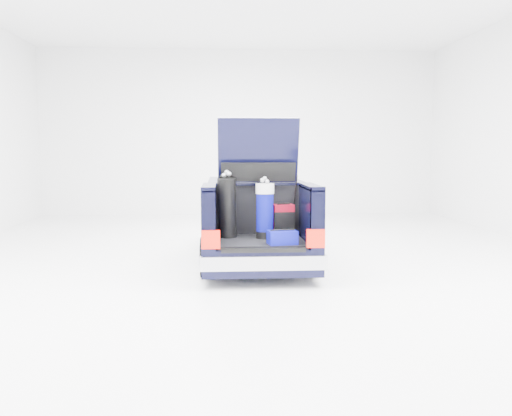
{
  "coord_description": "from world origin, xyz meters",
  "views": [
    {
      "loc": [
        -0.59,
        -9.65,
        1.95
      ],
      "look_at": [
        0.0,
        -0.5,
        0.98
      ],
      "focal_mm": 38.0,
      "sensor_mm": 36.0,
      "label": 1
    }
  ],
  "objects": [
    {
      "name": "ground",
      "position": [
        0.0,
        0.0,
        0.0
      ],
      "size": [
        14.0,
        14.0,
        0.0
      ],
      "primitive_type": "plane",
      "color": "white",
      "rests_on": "ground"
    },
    {
      "name": "car",
      "position": [
        -0.0,
        0.11,
        0.67
      ],
      "size": [
        1.87,
        4.65,
        2.47
      ],
      "color": "black",
      "rests_on": "ground"
    },
    {
      "name": "blue_duffel",
      "position": [
        0.29,
        -1.9,
        0.7
      ],
      "size": [
        0.45,
        0.33,
        0.22
      ],
      "rotation": [
        0.0,
        0.0,
        0.14
      ],
      "color": "#050674",
      "rests_on": "car"
    },
    {
      "name": "red_suitcase",
      "position": [
        0.39,
        -1.18,
        0.85
      ],
      "size": [
        0.35,
        0.26,
        0.54
      ],
      "rotation": [
        0.0,
        0.0,
        0.15
      ],
      "color": "maroon",
      "rests_on": "car"
    },
    {
      "name": "blue_golf_bag",
      "position": [
        0.08,
        -1.33,
        1.04
      ],
      "size": [
        0.3,
        0.3,
        0.96
      ],
      "rotation": [
        0.0,
        0.0,
        0.03
      ],
      "color": "black",
      "rests_on": "car"
    },
    {
      "name": "black_golf_bag",
      "position": [
        -0.5,
        -1.22,
        1.07
      ],
      "size": [
        0.4,
        0.42,
        1.04
      ],
      "rotation": [
        0.0,
        0.0,
        -0.41
      ],
      "color": "black",
      "rests_on": "car"
    }
  ]
}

